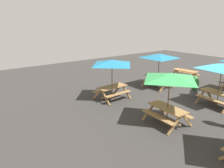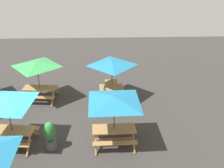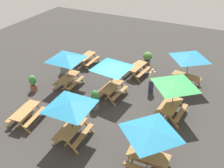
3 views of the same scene
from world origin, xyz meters
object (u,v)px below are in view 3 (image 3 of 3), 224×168
(person_standing, at_px, (152,80))
(potted_plant_2, at_px, (148,57))
(picnic_table_0, at_px, (67,60))
(potted_plant_0, at_px, (33,83))
(picnic_table_3, at_px, (26,113))
(picnic_table_2, at_px, (112,68))
(trash_bin_gray, at_px, (64,67))
(picnic_table_1, at_px, (151,134))
(picnic_table_6, at_px, (137,68))
(picnic_table_8, at_px, (175,86))
(picnic_table_4, at_px, (70,107))
(picnic_table_5, at_px, (87,58))
(potted_plant_1, at_px, (95,100))
(picnic_table_7, at_px, (189,59))

(person_standing, bearing_deg, potted_plant_2, 52.51)
(picnic_table_0, relative_size, potted_plant_0, 2.53)
(picnic_table_3, bearing_deg, picnic_table_2, -42.81)
(picnic_table_3, bearing_deg, person_standing, -47.80)
(picnic_table_2, distance_m, trash_bin_gray, 4.84)
(picnic_table_2, relative_size, person_standing, 1.69)
(picnic_table_1, distance_m, picnic_table_6, 8.27)
(potted_plant_2, xyz_separation_m, person_standing, (-3.44, -1.45, 0.26))
(potted_plant_0, bearing_deg, picnic_table_3, -145.59)
(picnic_table_8, height_order, potted_plant_2, picnic_table_8)
(potted_plant_2, bearing_deg, picnic_table_8, -148.59)
(person_standing, bearing_deg, picnic_table_4, -170.14)
(picnic_table_6, height_order, picnic_table_8, picnic_table_8)
(picnic_table_0, xyz_separation_m, picnic_table_5, (3.22, 0.57, -1.43))
(potted_plant_1, bearing_deg, person_standing, -35.93)
(picnic_table_7, relative_size, trash_bin_gray, 2.38)
(picnic_table_6, xyz_separation_m, potted_plant_0, (-4.77, 5.27, 0.01))
(person_standing, bearing_deg, picnic_table_8, -106.50)
(picnic_table_2, relative_size, trash_bin_gray, 2.87)
(picnic_table_2, bearing_deg, picnic_table_8, -88.75)
(picnic_table_3, distance_m, picnic_table_5, 7.17)
(picnic_table_4, xyz_separation_m, picnic_table_8, (3.91, -3.88, 0.00))
(picnic_table_8, bearing_deg, picnic_table_7, 4.83)
(picnic_table_0, height_order, potted_plant_2, picnic_table_0)
(picnic_table_2, relative_size, picnic_table_4, 1.00)
(picnic_table_2, bearing_deg, picnic_table_1, -132.53)
(picnic_table_5, relative_size, trash_bin_gray, 1.85)
(picnic_table_0, distance_m, picnic_table_8, 6.86)
(picnic_table_1, distance_m, person_standing, 6.21)
(trash_bin_gray, distance_m, potted_plant_1, 5.01)
(potted_plant_0, bearing_deg, trash_bin_gray, -8.02)
(potted_plant_0, xyz_separation_m, potted_plant_1, (0.04, -4.56, 0.09))
(picnic_table_1, height_order, picnic_table_6, picnic_table_1)
(potted_plant_0, relative_size, person_standing, 0.67)
(picnic_table_5, relative_size, potted_plant_1, 1.42)
(picnic_table_4, bearing_deg, potted_plant_0, 60.10)
(potted_plant_0, height_order, person_standing, person_standing)
(picnic_table_1, relative_size, picnic_table_4, 0.83)
(picnic_table_4, bearing_deg, person_standing, -21.45)
(picnic_table_5, height_order, person_standing, person_standing)
(picnic_table_5, distance_m, person_standing, 5.82)
(picnic_table_6, height_order, potted_plant_1, potted_plant_1)
(picnic_table_7, distance_m, picnic_table_8, 3.57)
(picnic_table_0, distance_m, potted_plant_2, 6.52)
(picnic_table_2, bearing_deg, potted_plant_2, -0.72)
(picnic_table_0, height_order, picnic_table_3, picnic_table_0)
(picnic_table_1, xyz_separation_m, trash_bin_gray, (5.44, 8.27, -1.49))
(picnic_table_1, height_order, picnic_table_5, picnic_table_1)
(picnic_table_0, relative_size, person_standing, 1.69)
(picnic_table_5, bearing_deg, trash_bin_gray, 155.93)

